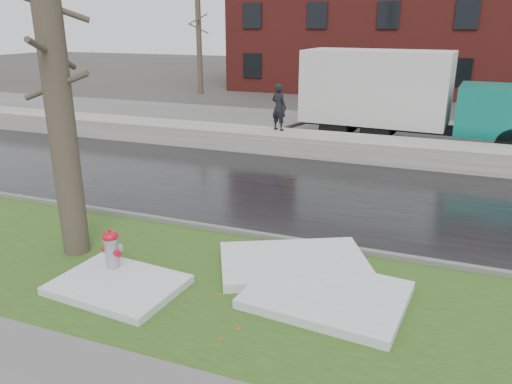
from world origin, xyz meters
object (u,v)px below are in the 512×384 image
(fire_hydrant, at_px, (112,250))
(box_truck, at_px, (405,96))
(tree, at_px, (57,90))
(worker, at_px, (279,107))

(fire_hydrant, height_order, box_truck, box_truck)
(fire_hydrant, bearing_deg, box_truck, 87.66)
(tree, height_order, box_truck, tree)
(fire_hydrant, bearing_deg, tree, 171.44)
(box_truck, distance_m, worker, 5.05)
(tree, relative_size, worker, 3.85)
(tree, height_order, worker, tree)
(tree, xyz_separation_m, worker, (1.03, 9.99, -1.76))
(box_truck, bearing_deg, fire_hydrant, -102.41)
(fire_hydrant, xyz_separation_m, box_truck, (3.91, 13.32, 1.37))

